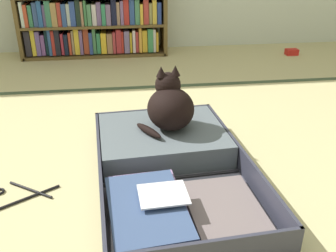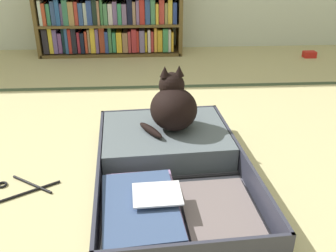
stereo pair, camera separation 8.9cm
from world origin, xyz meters
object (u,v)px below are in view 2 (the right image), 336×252
(open_suitcase, at_px, (167,162))
(small_red_pouch, at_px, (309,54))
(bookshelf, at_px, (108,10))
(clothes_hanger, at_px, (7,194))
(black_cat, at_px, (173,106))

(open_suitcase, height_order, small_red_pouch, open_suitcase)
(bookshelf, xyz_separation_m, clothes_hanger, (-0.24, -2.03, -0.35))
(bookshelf, distance_m, clothes_hanger, 2.07)
(open_suitcase, relative_size, small_red_pouch, 9.72)
(bookshelf, height_order, open_suitcase, bookshelf)
(small_red_pouch, bearing_deg, open_suitcase, -127.64)
(black_cat, bearing_deg, clothes_hanger, -155.49)
(black_cat, distance_m, clothes_hanger, 0.74)
(bookshelf, bearing_deg, small_red_pouch, -8.14)
(clothes_hanger, bearing_deg, open_suitcase, 10.73)
(open_suitcase, distance_m, black_cat, 0.25)
(bookshelf, relative_size, black_cat, 4.40)
(open_suitcase, height_order, clothes_hanger, open_suitcase)
(black_cat, relative_size, small_red_pouch, 2.71)
(open_suitcase, distance_m, small_red_pouch, 2.11)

